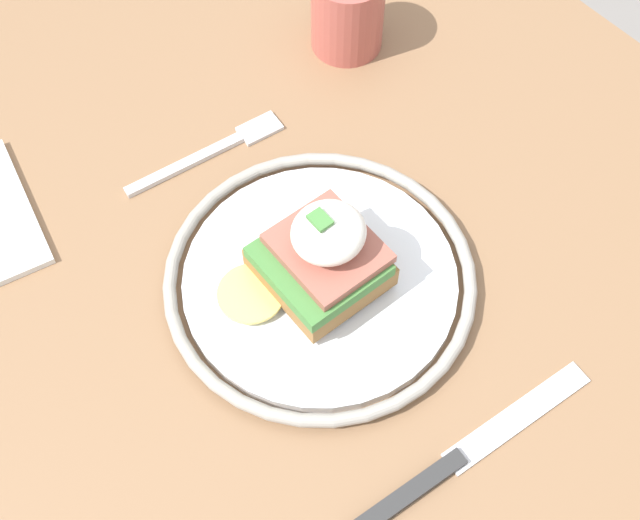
# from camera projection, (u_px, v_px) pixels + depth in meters

# --- Properties ---
(ground_plane) EXTENTS (6.00, 6.00, 0.00)m
(ground_plane) POSITION_uv_depth(u_px,v_px,m) (307.00, 516.00, 1.26)
(ground_plane) COLOR gray
(dining_table) EXTENTS (1.01, 0.81, 0.75)m
(dining_table) POSITION_uv_depth(u_px,v_px,m) (297.00, 342.00, 0.71)
(dining_table) COLOR #846042
(dining_table) RESTS_ON ground_plane
(plate) EXTENTS (0.24, 0.24, 0.02)m
(plate) POSITION_uv_depth(u_px,v_px,m) (320.00, 279.00, 0.60)
(plate) COLOR silver
(plate) RESTS_ON dining_table
(sandwich) EXTENTS (0.09, 0.12, 0.07)m
(sandwich) POSITION_uv_depth(u_px,v_px,m) (321.00, 256.00, 0.57)
(sandwich) COLOR olive
(sandwich) RESTS_ON plate
(fork) EXTENTS (0.03, 0.15, 0.00)m
(fork) POSITION_uv_depth(u_px,v_px,m) (213.00, 151.00, 0.68)
(fork) COLOR silver
(fork) RESTS_ON dining_table
(knife) EXTENTS (0.03, 0.20, 0.01)m
(knife) POSITION_uv_depth(u_px,v_px,m) (454.00, 462.00, 0.54)
(knife) COLOR #2D2D2D
(knife) RESTS_ON dining_table
(cup) EXTENTS (0.07, 0.07, 0.07)m
(cup) POSITION_uv_depth(u_px,v_px,m) (348.00, 10.00, 0.71)
(cup) COLOR #AD5147
(cup) RESTS_ON dining_table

